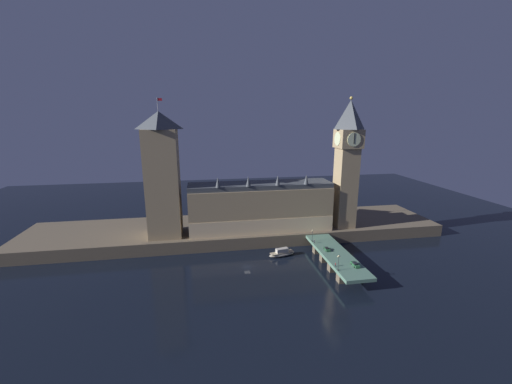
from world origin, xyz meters
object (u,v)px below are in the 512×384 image
(street_lamp_far, at_px, (312,234))
(pedestrian_near_rail, at_px, (335,264))
(victoria_tower, at_px, (163,175))
(boat_upstream, at_px, (282,253))
(pedestrian_far_rail, at_px, (314,241))
(street_lamp_near, at_px, (338,261))
(car_southbound_lead, at_px, (355,264))
(car_northbound_lead, at_px, (327,249))
(clock_tower, at_px, (347,161))

(street_lamp_far, bearing_deg, pedestrian_near_rail, -89.12)
(victoria_tower, bearing_deg, boat_upstream, -21.10)
(pedestrian_far_rail, height_order, street_lamp_near, street_lamp_near)
(car_southbound_lead, distance_m, street_lamp_near, 9.28)
(street_lamp_near, relative_size, boat_upstream, 0.48)
(car_northbound_lead, bearing_deg, street_lamp_near, -99.26)
(car_southbound_lead, relative_size, pedestrian_far_rail, 2.60)
(street_lamp_far, bearing_deg, victoria_tower, 164.33)
(car_southbound_lead, xyz_separation_m, pedestrian_near_rail, (-7.94, 1.01, 0.16))
(pedestrian_near_rail, height_order, street_lamp_near, street_lamp_near)
(street_lamp_far, relative_size, boat_upstream, 0.45)
(street_lamp_near, xyz_separation_m, street_lamp_far, (0.00, 29.44, -0.29))
(pedestrian_near_rail, xyz_separation_m, street_lamp_far, (-0.40, 26.14, 2.89))
(car_northbound_lead, height_order, car_southbound_lead, car_southbound_lead)
(car_northbound_lead, distance_m, car_southbound_lead, 17.23)
(pedestrian_near_rail, distance_m, street_lamp_near, 4.60)
(pedestrian_near_rail, height_order, street_lamp_far, street_lamp_far)
(pedestrian_near_rail, height_order, pedestrian_far_rail, pedestrian_far_rail)
(victoria_tower, height_order, pedestrian_far_rail, victoria_tower)
(clock_tower, xyz_separation_m, car_northbound_lead, (-20.20, -27.50, -35.52))
(car_northbound_lead, xyz_separation_m, pedestrian_far_rail, (-2.65, 8.69, 0.35))
(victoria_tower, xyz_separation_m, car_southbound_lead, (77.75, -46.62, -30.07))
(street_lamp_near, bearing_deg, car_northbound_lead, 80.74)
(victoria_tower, distance_m, pedestrian_near_rail, 88.59)
(car_northbound_lead, distance_m, boat_upstream, 21.00)
(clock_tower, bearing_deg, street_lamp_far, -144.22)
(pedestrian_far_rail, distance_m, street_lamp_near, 27.56)
(car_northbound_lead, xyz_separation_m, pedestrian_near_rail, (-2.65, -15.39, 0.26))
(car_southbound_lead, bearing_deg, pedestrian_near_rail, 172.79)
(car_northbound_lead, bearing_deg, street_lamp_far, 105.83)
(victoria_tower, bearing_deg, pedestrian_near_rail, -33.16)
(car_northbound_lead, bearing_deg, clock_tower, 53.71)
(car_southbound_lead, bearing_deg, boat_upstream, 132.46)
(pedestrian_near_rail, distance_m, street_lamp_far, 26.30)
(car_southbound_lead, height_order, street_lamp_near, street_lamp_near)
(clock_tower, distance_m, pedestrian_near_rail, 60.05)
(car_northbound_lead, height_order, street_lamp_far, street_lamp_far)
(pedestrian_near_rail, bearing_deg, car_southbound_lead, -7.21)
(victoria_tower, xyz_separation_m, pedestrian_far_rail, (69.81, -21.53, -29.81))
(pedestrian_far_rail, relative_size, street_lamp_far, 0.30)
(car_northbound_lead, height_order, street_lamp_near, street_lamp_near)
(boat_upstream, bearing_deg, pedestrian_far_rail, -2.18)
(car_southbound_lead, height_order, boat_upstream, car_southbound_lead)
(street_lamp_far, xyz_separation_m, boat_upstream, (-15.16, -1.46, -7.98))
(victoria_tower, bearing_deg, car_northbound_lead, -22.64)
(clock_tower, distance_m, street_lamp_near, 60.86)
(pedestrian_near_rail, xyz_separation_m, boat_upstream, (-15.56, 24.68, -5.09))
(victoria_tower, bearing_deg, street_lamp_far, -15.67)
(clock_tower, height_order, street_lamp_far, clock_tower)
(clock_tower, distance_m, car_northbound_lead, 49.26)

